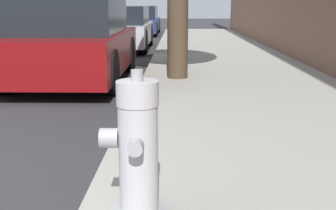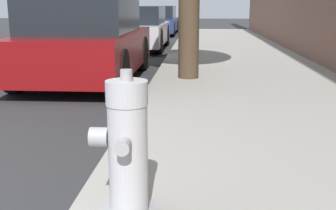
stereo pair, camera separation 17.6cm
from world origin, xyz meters
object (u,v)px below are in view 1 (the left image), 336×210
(parked_car_near, at_px, (73,42))
(parked_car_far, at_px, (140,21))
(fire_hydrant, at_px, (138,153))
(parked_car_mid, at_px, (121,28))

(parked_car_near, xyz_separation_m, parked_car_far, (0.11, 12.10, -0.08))
(parked_car_far, bearing_deg, parked_car_near, -90.54)
(fire_hydrant, bearing_deg, parked_car_near, 107.38)
(parked_car_near, relative_size, parked_car_far, 0.91)
(parked_car_mid, bearing_deg, parked_car_near, -91.36)
(parked_car_mid, relative_size, parked_car_far, 0.92)
(fire_hydrant, bearing_deg, parked_car_mid, 97.99)
(parked_car_mid, xyz_separation_m, parked_car_far, (-0.02, 6.64, -0.02))
(fire_hydrant, xyz_separation_m, parked_car_far, (-1.51, 17.28, 0.10))
(parked_car_mid, bearing_deg, fire_hydrant, -82.01)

